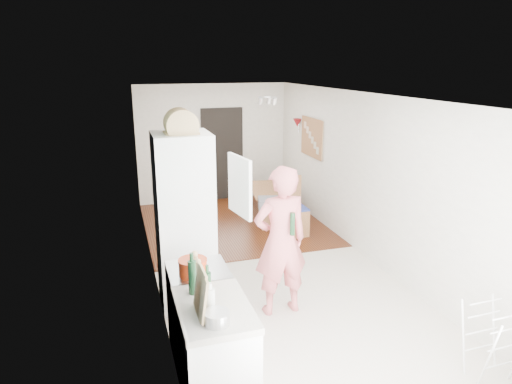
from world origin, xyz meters
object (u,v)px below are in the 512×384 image
dining_chair (294,207)px  stool (269,218)px  dining_table (273,203)px  drying_rack (492,342)px  person (281,228)px

dining_chair → stool: dining_chair is taller
dining_table → stool: bearing=166.2°
dining_chair → drying_rack: dining_chair is taller
dining_table → drying_rack: bearing=-166.6°
dining_chair → stool: 0.61m
dining_chair → stool: size_ratio=2.64×
dining_chair → drying_rack: 4.07m
stool → dining_chair: bearing=-56.0°
dining_table → dining_chair: dining_chair is taller
person → dining_chair: (1.10, 2.31, -0.56)m
dining_table → drying_rack: 5.29m
dining_table → stool: 0.87m
dining_table → drying_rack: drying_rack is taller
drying_rack → dining_chair: bearing=94.3°
stool → drying_rack: (0.69, -4.48, 0.18)m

